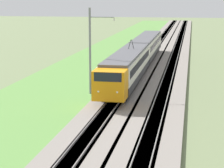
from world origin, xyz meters
TOP-DOWN VIEW (x-y plane):
  - ballast_main at (50.00, 0.00)m, footprint 240.00×4.40m
  - ballast_adjacent at (50.00, -4.14)m, footprint 240.00×4.40m
  - track_main at (50.00, 0.00)m, footprint 240.00×1.57m
  - track_adjacent at (50.00, -4.14)m, footprint 240.00×1.57m
  - grass_verge at (50.00, 6.97)m, footprint 240.00×11.42m
  - passenger_train at (51.35, 0.00)m, footprint 41.60×2.93m
  - catenary_mast_mid at (37.02, 3.00)m, footprint 0.22×2.56m

SIDE VIEW (x-z plane):
  - grass_verge at x=50.00m, z-range 0.00..0.12m
  - ballast_main at x=50.00m, z-range 0.00..0.30m
  - ballast_adjacent at x=50.00m, z-range 0.00..0.30m
  - track_main at x=50.00m, z-range -0.07..0.38m
  - track_adjacent at x=50.00m, z-range -0.07..0.38m
  - passenger_train at x=51.35m, z-range -0.17..4.70m
  - catenary_mast_mid at x=37.02m, z-range 0.14..8.73m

